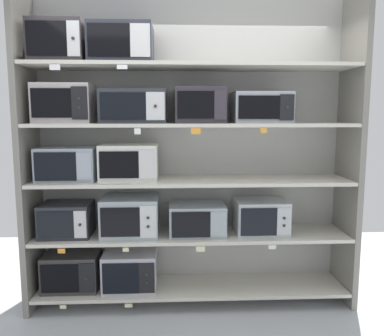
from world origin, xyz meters
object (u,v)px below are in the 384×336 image
object	(u,v)px
microwave_4	(197,219)
microwave_5	(261,216)
microwave_6	(68,164)
microwave_7	(129,162)
microwave_2	(67,219)
microwave_12	(60,43)
microwave_13	(122,45)
microwave_1	(130,269)
microwave_9	(134,107)
microwave_3	(131,216)
microwave_8	(64,104)
microwave_0	(72,271)
microwave_11	(261,108)
microwave_10	(200,105)

from	to	relation	value
microwave_4	microwave_5	xyz separation A→B (m)	(0.57, 0.00, 0.01)
microwave_4	microwave_6	distance (m)	1.22
microwave_4	microwave_7	distance (m)	0.78
microwave_2	microwave_7	distance (m)	0.75
microwave_4	microwave_12	bearing A→B (deg)	180.00
microwave_2	microwave_13	size ratio (longest dim) A/B	0.83
microwave_1	microwave_9	distance (m)	1.45
microwave_3	microwave_13	size ratio (longest dim) A/B	0.95
microwave_8	microwave_9	size ratio (longest dim) A/B	0.86
microwave_1	microwave_12	world-z (taller)	microwave_12
microwave_0	microwave_8	distance (m)	1.48
microwave_8	microwave_11	bearing A→B (deg)	-0.00
microwave_3	microwave_7	world-z (taller)	microwave_7
microwave_8	microwave_10	xyz separation A→B (m)	(1.15, -0.00, -0.01)
microwave_0	microwave_8	bearing A→B (deg)	175.88
microwave_1	microwave_2	world-z (taller)	microwave_2
microwave_1	microwave_3	world-z (taller)	microwave_3
microwave_1	microwave_11	xyz separation A→B (m)	(1.15, 0.00, 1.44)
microwave_2	microwave_5	size ratio (longest dim) A/B	0.94
microwave_9	microwave_13	size ratio (longest dim) A/B	1.06
microwave_5	microwave_7	distance (m)	1.27
microwave_6	microwave_7	bearing A→B (deg)	0.05
microwave_8	microwave_10	distance (m)	1.15
microwave_12	microwave_4	bearing A→B (deg)	-0.00
microwave_0	microwave_13	size ratio (longest dim) A/B	0.93
microwave_1	microwave_3	bearing A→B (deg)	1.46
microwave_1	microwave_11	size ratio (longest dim) A/B	0.96
microwave_10	microwave_12	size ratio (longest dim) A/B	0.96
microwave_3	microwave_4	size ratio (longest dim) A/B	1.00
microwave_9	microwave_4	bearing A→B (deg)	-0.02
microwave_13	microwave_11	bearing A→B (deg)	0.01
microwave_1	microwave_4	bearing A→B (deg)	-0.00
microwave_13	microwave_2	bearing A→B (deg)	180.00
microwave_1	microwave_4	distance (m)	0.76
microwave_9	microwave_12	bearing A→B (deg)	-179.99
microwave_4	microwave_6	xyz separation A→B (m)	(-1.12, -0.00, 0.50)
microwave_7	microwave_13	distance (m)	0.99
microwave_0	microwave_3	size ratio (longest dim) A/B	0.98
microwave_1	microwave_12	distance (m)	2.04
microwave_0	microwave_6	bearing A→B (deg)	-2.10
microwave_1	microwave_2	bearing A→B (deg)	179.99
microwave_5	microwave_12	distance (m)	2.28
microwave_0	microwave_1	size ratio (longest dim) A/B	1.03
microwave_12	microwave_3	bearing A→B (deg)	0.02
microwave_9	microwave_11	distance (m)	1.09
microwave_1	microwave_10	xyz separation A→B (m)	(0.62, 0.00, 1.46)
microwave_0	microwave_11	xyz separation A→B (m)	(1.67, 0.00, 1.45)
microwave_6	microwave_9	world-z (taller)	microwave_9
microwave_13	microwave_4	bearing A→B (deg)	-0.01
microwave_0	microwave_4	distance (m)	1.21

